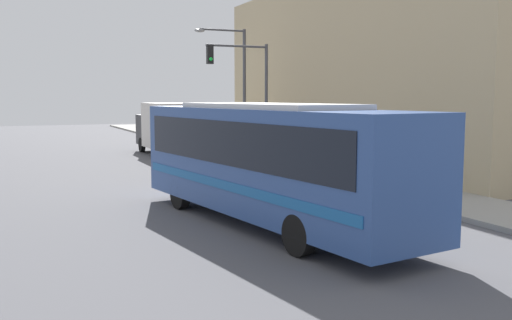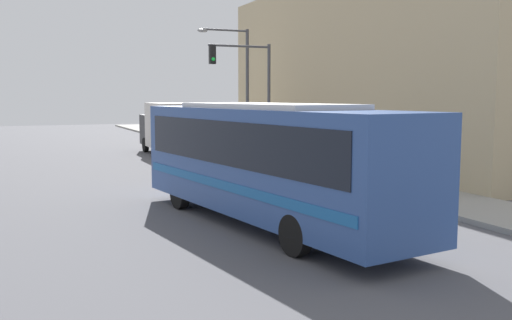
% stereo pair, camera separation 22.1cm
% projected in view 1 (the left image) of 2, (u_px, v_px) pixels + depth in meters
% --- Properties ---
extents(ground_plane, '(120.00, 120.00, 0.00)m').
position_uv_depth(ground_plane, '(303.00, 230.00, 14.83)').
color(ground_plane, '#515156').
extents(sidewalk, '(3.06, 70.00, 0.15)m').
position_uv_depth(sidewalk, '(233.00, 151.00, 35.42)').
color(sidewalk, gray).
rests_on(sidewalk, ground_plane).
extents(building_facade, '(6.00, 22.50, 9.41)m').
position_uv_depth(building_facade, '(368.00, 72.00, 29.71)').
color(building_facade, tan).
rests_on(building_facade, ground_plane).
extents(city_bus, '(3.87, 10.82, 3.27)m').
position_uv_depth(city_bus, '(268.00, 156.00, 15.21)').
color(city_bus, '#2D4C8C').
rests_on(city_bus, ground_plane).
extents(delivery_truck, '(2.40, 6.66, 3.08)m').
position_uv_depth(delivery_truck, '(168.00, 127.00, 33.65)').
color(delivery_truck, silver).
rests_on(delivery_truck, ground_plane).
extents(fire_hydrant, '(0.20, 0.28, 0.67)m').
position_uv_depth(fire_hydrant, '(404.00, 186.00, 18.96)').
color(fire_hydrant, gold).
rests_on(fire_hydrant, sidewalk).
extents(traffic_light_pole, '(3.28, 0.35, 5.91)m').
position_uv_depth(traffic_light_pole, '(247.00, 82.00, 28.30)').
color(traffic_light_pole, '#47474C').
rests_on(traffic_light_pole, sidewalk).
extents(parking_meter, '(0.14, 0.14, 1.33)m').
position_uv_depth(parking_meter, '(309.00, 152.00, 24.78)').
color(parking_meter, '#47474C').
rests_on(parking_meter, sidewalk).
extents(street_lamp, '(2.95, 0.28, 6.97)m').
position_uv_depth(street_lamp, '(237.00, 80.00, 31.38)').
color(street_lamp, '#47474C').
rests_on(street_lamp, sidewalk).
extents(pedestrian_near_corner, '(0.34, 0.34, 1.72)m').
position_uv_depth(pedestrian_near_corner, '(281.00, 145.00, 28.58)').
color(pedestrian_near_corner, '#47382D').
rests_on(pedestrian_near_corner, sidewalk).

